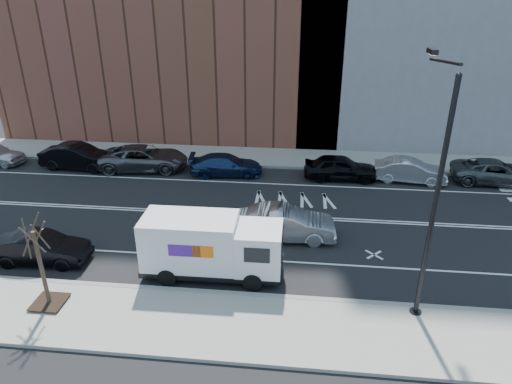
# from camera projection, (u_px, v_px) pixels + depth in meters

# --- Properties ---
(ground) EXTENTS (120.00, 120.00, 0.00)m
(ground) POSITION_uv_depth(u_px,v_px,m) (253.00, 215.00, 24.63)
(ground) COLOR black
(ground) RESTS_ON ground
(sidewalk_near) EXTENTS (44.00, 3.60, 0.15)m
(sidewalk_near) POSITION_uv_depth(u_px,v_px,m) (226.00, 325.00, 16.66)
(sidewalk_near) COLOR gray
(sidewalk_near) RESTS_ON ground
(sidewalk_far) EXTENTS (44.00, 3.60, 0.15)m
(sidewalk_far) POSITION_uv_depth(u_px,v_px,m) (267.00, 157.00, 32.53)
(sidewalk_far) COLOR gray
(sidewalk_far) RESTS_ON ground
(curb_near) EXTENTS (44.00, 0.25, 0.17)m
(curb_near) POSITION_uv_depth(u_px,v_px,m) (234.00, 294.00, 18.28)
(curb_near) COLOR gray
(curb_near) RESTS_ON ground
(curb_far) EXTENTS (44.00, 0.25, 0.17)m
(curb_far) POSITION_uv_depth(u_px,v_px,m) (265.00, 166.00, 30.91)
(curb_far) COLOR gray
(curb_far) RESTS_ON ground
(road_markings) EXTENTS (40.00, 8.60, 0.01)m
(road_markings) POSITION_uv_depth(u_px,v_px,m) (253.00, 215.00, 24.63)
(road_markings) COLOR white
(road_markings) RESTS_ON ground
(streetlight) EXTENTS (0.44, 4.02, 9.34)m
(streetlight) POSITION_uv_depth(u_px,v_px,m) (434.00, 188.00, 15.58)
(streetlight) COLOR black
(streetlight) RESTS_ON ground
(street_tree) EXTENTS (1.20, 1.20, 3.75)m
(street_tree) POSITION_uv_depth(u_px,v_px,m) (43.00, 276.00, 17.11)
(street_tree) COLOR black
(street_tree) RESTS_ON ground
(fedex_van) EXTENTS (5.95, 2.17, 2.71)m
(fedex_van) POSITION_uv_depth(u_px,v_px,m) (211.00, 246.00, 19.09)
(fedex_van) COLOR black
(fedex_van) RESTS_ON ground
(far_parked_b) EXTENTS (5.14, 2.15, 1.65)m
(far_parked_b) POSITION_uv_depth(u_px,v_px,m) (78.00, 157.00, 30.48)
(far_parked_b) COLOR black
(far_parked_b) RESTS_ON ground
(far_parked_c) EXTENTS (6.01, 3.27, 1.60)m
(far_parked_c) POSITION_uv_depth(u_px,v_px,m) (144.00, 158.00, 30.34)
(far_parked_c) COLOR #4F5056
(far_parked_c) RESTS_ON ground
(far_parked_d) EXTENTS (4.86, 2.39, 1.36)m
(far_parked_d) POSITION_uv_depth(u_px,v_px,m) (226.00, 165.00, 29.55)
(far_parked_d) COLOR navy
(far_parked_d) RESTS_ON ground
(far_parked_e) EXTENTS (4.61, 1.91, 1.56)m
(far_parked_e) POSITION_uv_depth(u_px,v_px,m) (340.00, 167.00, 28.85)
(far_parked_e) COLOR black
(far_parked_e) RESTS_ON ground
(far_parked_f) EXTENTS (4.53, 2.00, 1.45)m
(far_parked_f) POSITION_uv_depth(u_px,v_px,m) (410.00, 171.00, 28.51)
(far_parked_f) COLOR #BBBCC0
(far_parked_f) RESTS_ON ground
(far_parked_g) EXTENTS (5.34, 2.73, 1.45)m
(far_parked_g) POSITION_uv_depth(u_px,v_px,m) (495.00, 172.00, 28.33)
(far_parked_g) COLOR #484B4F
(far_parked_g) RESTS_ON ground
(driving_sedan) EXTENTS (4.98, 1.94, 1.62)m
(driving_sedan) POSITION_uv_depth(u_px,v_px,m) (285.00, 223.00, 22.12)
(driving_sedan) COLOR #B3B4B9
(driving_sedan) RESTS_ON ground
(near_parked_rear_a) EXTENTS (4.30, 1.64, 1.40)m
(near_parked_rear_a) POSITION_uv_depth(u_px,v_px,m) (41.00, 248.00, 20.26)
(near_parked_rear_a) COLOR black
(near_parked_rear_a) RESTS_ON ground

